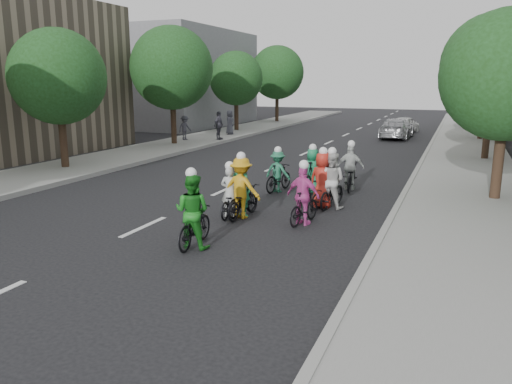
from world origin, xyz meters
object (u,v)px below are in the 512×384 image
Objects in this scene: cyclist_2 at (242,193)px; follow_car_trail at (405,125)px; cyclist_8 at (351,173)px; spectator_2 at (230,122)px; cyclist_7 at (278,174)px; cyclist_9 at (313,175)px; cyclist_1 at (193,217)px; spectator_1 at (219,125)px; cyclist_4 at (323,186)px; spectator_0 at (185,128)px; cyclist_5 at (242,195)px; follow_car_lead at (397,128)px; cyclist_0 at (231,199)px; cyclist_6 at (331,186)px; cyclist_3 at (304,201)px.

follow_car_trail is at bearing -89.37° from cyclist_2.
spectator_2 is at bearing -56.92° from cyclist_8.
cyclist_7 is 0.88× the size of cyclist_9.
spectator_1 is at bearing -68.16° from cyclist_1.
cyclist_4 reaches higher than cyclist_9.
spectator_0 is (-12.24, -11.10, 0.28)m from follow_car_trail.
cyclist_5 is 21.99m from follow_car_lead.
cyclist_2 is at bearing 122.45° from cyclist_5.
cyclist_0 is 0.35× the size of follow_car_lead.
cyclist_7 is 0.91× the size of cyclist_8.
cyclist_6 is at bearing 100.55° from follow_car_trail.
cyclist_3 is 1.05× the size of cyclist_7.
cyclist_7 is 1.21m from cyclist_9.
spectator_1 reaches higher than follow_car_lead.
cyclist_7 is at bearing -156.85° from spectator_2.
cyclist_4 is 1.24× the size of spectator_0.
cyclist_3 is (1.82, 2.79, -0.07)m from cyclist_1.
cyclist_6 is (0.26, 0.09, -0.00)m from cyclist_4.
cyclist_1 is (0.34, -2.79, 0.20)m from cyclist_0.
cyclist_6 is 0.98× the size of cyclist_9.
cyclist_1 is at bearing 80.17° from cyclist_4.
cyclist_1 is at bearing -153.76° from spectator_1.
spectator_0 is (-12.35, 14.92, 0.26)m from cyclist_3.
cyclist_6 is at bearing 158.45° from cyclist_7.
cyclist_1 is 23.59m from spectator_2.
spectator_1 is (-9.59, 12.02, 0.39)m from cyclist_9.
follow_car_lead is at bearing -94.38° from cyclist_8.
spectator_0 is (-12.13, -7.17, 0.23)m from follow_car_lead.
cyclist_5 is at bearing 103.78° from cyclist_7.
spectator_2 reaches higher than spectator_0.
cyclist_3 is 21.91m from spectator_2.
cyclist_3 is 2.01m from cyclist_4.
cyclist_3 is 0.99× the size of spectator_1.
cyclist_0 is 0.87× the size of cyclist_8.
cyclist_1 is 1.02× the size of cyclist_8.
cyclist_2 is 2.95m from cyclist_6.
cyclist_5 is 0.94× the size of cyclist_9.
cyclist_4 is 1.13× the size of spectator_2.
cyclist_1 is 20.49m from spectator_1.
cyclist_9 is (0.98, 3.81, -0.05)m from cyclist_2.
spectator_1 is at bearing -44.33° from cyclist_6.
cyclist_1 reaches higher than cyclist_7.
cyclist_2 is (0.35, -0.02, 0.19)m from cyclist_0.
cyclist_4 reaches higher than follow_car_trail.
cyclist_2 is at bearing -93.16° from cyclist_1.
spectator_0 is (-10.34, 11.34, 0.29)m from cyclist_7.
cyclist_6 is 1.00× the size of cyclist_8.
cyclist_0 is at bearing 57.74° from cyclist_8.
spectator_0 reaches higher than cyclist_0.
cyclist_1 reaches higher than cyclist_0.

